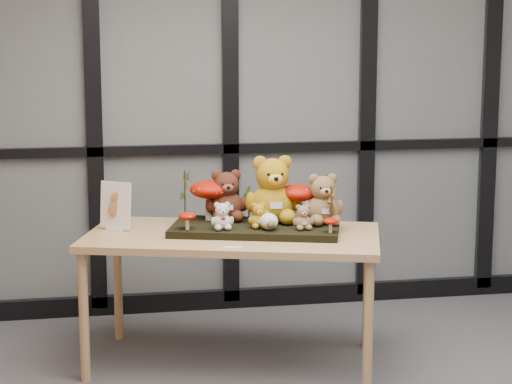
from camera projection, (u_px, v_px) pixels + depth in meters
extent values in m
plane|color=beige|center=(299.00, 92.00, 5.93)|extent=(5.00, 0.00, 5.00)
cube|color=#2D383F|center=(300.00, 92.00, 5.91)|extent=(4.90, 0.02, 2.70)
cube|color=black|center=(298.00, 295.00, 6.14)|extent=(4.90, 0.06, 0.12)
cube|color=black|center=(299.00, 147.00, 5.97)|extent=(4.90, 0.06, 0.06)
cube|color=black|center=(93.00, 95.00, 5.67)|extent=(0.10, 0.06, 2.70)
cube|color=black|center=(230.00, 93.00, 5.82)|extent=(0.10, 0.06, 2.70)
cube|color=black|center=(368.00, 91.00, 5.99)|extent=(0.10, 0.06, 2.70)
cube|color=black|center=(491.00, 90.00, 6.14)|extent=(0.10, 0.06, 2.70)
cube|color=tan|center=(232.00, 237.00, 4.93)|extent=(1.71, 1.19, 0.04)
cylinder|color=tan|center=(84.00, 317.00, 4.74)|extent=(0.05, 0.05, 0.69)
cylinder|color=tan|center=(118.00, 282.00, 5.40)|extent=(0.05, 0.05, 0.69)
cylinder|color=tan|center=(368.00, 328.00, 4.58)|extent=(0.05, 0.05, 0.69)
cylinder|color=tan|center=(368.00, 290.00, 5.24)|extent=(0.05, 0.05, 0.69)
cube|color=black|center=(255.00, 228.00, 4.96)|extent=(0.98, 0.69, 0.04)
cube|color=silver|center=(116.00, 229.00, 5.01)|extent=(0.12, 0.11, 0.01)
cube|color=white|center=(116.00, 205.00, 4.99)|extent=(0.17, 0.13, 0.25)
ellipsoid|color=brown|center=(116.00, 210.00, 4.99)|extent=(0.08, 0.01, 0.09)
ellipsoid|color=brown|center=(115.00, 197.00, 4.97)|extent=(0.05, 0.01, 0.05)
cube|color=white|center=(234.00, 247.00, 4.61)|extent=(0.09, 0.03, 0.00)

